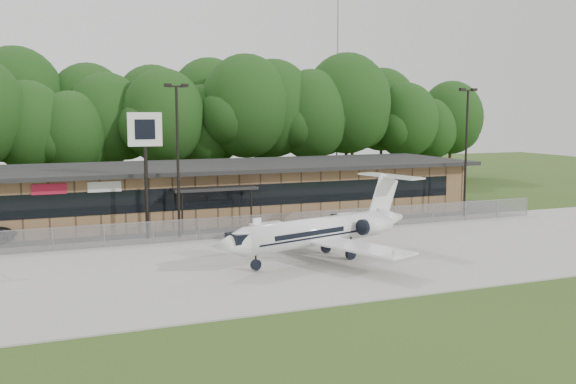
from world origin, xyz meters
name	(u,v)px	position (x,y,z in m)	size (l,w,h in m)	color
ground	(363,296)	(0.00, 0.00, 0.00)	(160.00, 160.00, 0.00)	#344F1C
apron	(297,258)	(0.00, 8.00, 0.04)	(64.00, 18.00, 0.08)	#9E9B93
parking_lot	(238,225)	(0.00, 19.50, 0.03)	(50.00, 9.00, 0.06)	#383835
terminal	(221,190)	(0.00, 23.94, 2.18)	(41.00, 11.65, 4.30)	brown
fence	(257,226)	(0.00, 15.00, 0.78)	(46.00, 0.04, 1.52)	gray
treeline	(174,120)	(0.00, 42.00, 7.50)	(72.00, 12.00, 15.00)	#183310
radio_mast	(337,78)	(22.00, 48.00, 12.50)	(0.20, 0.20, 25.00)	gray
light_pole_mid	(178,149)	(-5.00, 16.50, 5.98)	(1.55, 0.30, 10.23)	black
light_pole_right	(466,143)	(18.00, 16.50, 5.98)	(1.55, 0.30, 10.23)	black
business_jet	(322,232)	(1.19, 7.14, 1.67)	(13.76, 12.35, 4.67)	white
pole_sign	(145,143)	(-7.06, 16.79, 6.41)	(2.21, 0.38, 8.38)	black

